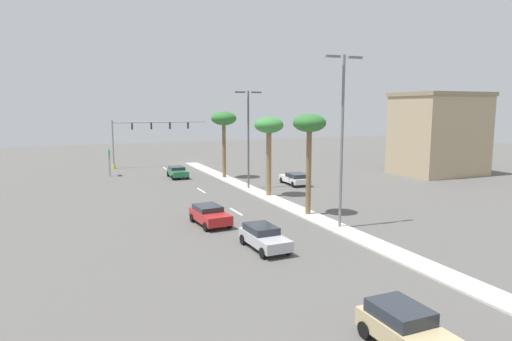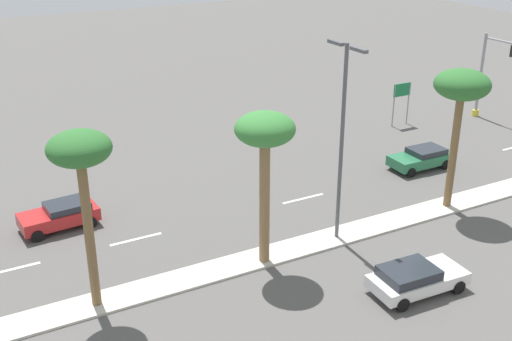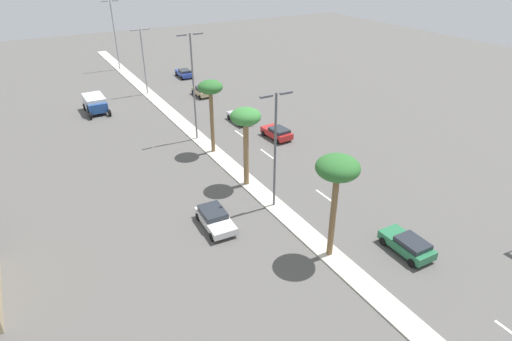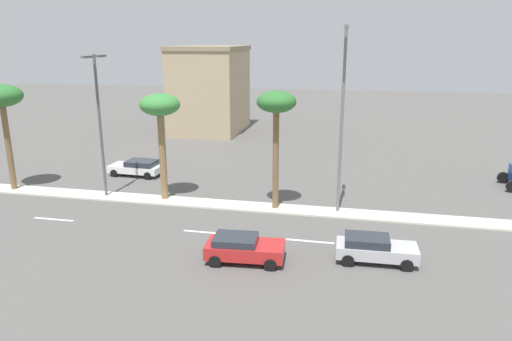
{
  "view_description": "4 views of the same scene",
  "coord_description": "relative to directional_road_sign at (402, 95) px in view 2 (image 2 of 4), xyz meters",
  "views": [
    {
      "loc": [
        17.4,
        66.11,
        8.56
      ],
      "look_at": [
        3.17,
        32.76,
        3.39
      ],
      "focal_mm": 31.11,
      "sensor_mm": 36.0,
      "label": 1
    },
    {
      "loc": [
        -23.85,
        40.89,
        16.31
      ],
      "look_at": [
        3.65,
        25.97,
        3.04
      ],
      "focal_mm": 44.73,
      "sensor_mm": 36.0,
      "label": 2
    },
    {
      "loc": [
        -17.21,
        -3.78,
        20.4
      ],
      "look_at": [
        0.28,
        26.92,
        1.69
      ],
      "focal_mm": 30.15,
      "sensor_mm": 36.0,
      "label": 3
    },
    {
      "loc": [
        30.14,
        40.92,
        11.29
      ],
      "look_at": [
        -2.54,
        33.99,
        1.96
      ],
      "focal_mm": 33.2,
      "sensor_mm": 36.0,
      "label": 4
    }
  ],
  "objects": [
    {
      "name": "palm_tree_outboard",
      "position": [
        -13.03,
        19.46,
        4.02
      ],
      "size": [
        2.78,
        2.78,
        7.55
      ],
      "color": "olive",
      "rests_on": "median_curb"
    },
    {
      "name": "palm_tree_leading",
      "position": [
        -12.71,
        7.22,
        4.52
      ],
      "size": [
        3.03,
        3.03,
        7.98
      ],
      "color": "brown",
      "rests_on": "median_curb"
    },
    {
      "name": "ground_plane",
      "position": [
        -12.69,
        27.89,
        -2.46
      ],
      "size": [
        160.0,
        160.0,
        0.0
      ],
      "primitive_type": "plane",
      "color": "#565451"
    },
    {
      "name": "sedan_green_inboard",
      "position": [
        -7.53,
        4.58,
        -1.73
      ],
      "size": [
        2.06,
        4.14,
        1.33
      ],
      "color": "#287047",
      "rests_on": "ground"
    },
    {
      "name": "street_lamp_outboard",
      "position": [
        -12.73,
        14.97,
        3.58
      ],
      "size": [
        2.9,
        0.24,
        10.14
      ],
      "color": "#515459",
      "rests_on": "median_curb"
    },
    {
      "name": "lane_stripe_outboard",
      "position": [
        -7.84,
        30.52,
        -2.46
      ],
      "size": [
        0.2,
        2.8,
        0.01
      ],
      "primitive_type": "cube",
      "color": "silver",
      "rests_on": "ground"
    },
    {
      "name": "palm_tree_mid",
      "position": [
        -12.72,
        27.65,
        4.5
      ],
      "size": [
        2.59,
        2.59,
        7.96
      ],
      "color": "brown",
      "rests_on": "median_curb"
    },
    {
      "name": "lane_stripe_inboard",
      "position": [
        -7.84,
        4.77,
        -2.46
      ],
      "size": [
        0.2,
        2.8,
        0.01
      ],
      "primitive_type": "cube",
      "color": "silver",
      "rests_on": "ground"
    },
    {
      "name": "sedan_white_trailing",
      "position": [
        -18.49,
        14.75,
        -1.74
      ],
      "size": [
        2.3,
        4.53,
        1.33
      ],
      "color": "silver",
      "rests_on": "ground"
    },
    {
      "name": "lane_stripe_trailing",
      "position": [
        -7.84,
        24.25,
        -2.46
      ],
      "size": [
        0.2,
        2.8,
        0.01
      ],
      "primitive_type": "cube",
      "color": "silver",
      "rests_on": "ground"
    },
    {
      "name": "sedan_red_mid",
      "position": [
        -4.63,
        27.34,
        -1.71
      ],
      "size": [
        2.25,
        4.19,
        1.37
      ],
      "color": "red",
      "rests_on": "ground"
    },
    {
      "name": "lane_stripe_mid",
      "position": [
        -7.84,
        13.92,
        -2.46
      ],
      "size": [
        0.2,
        2.8,
        0.01
      ],
      "primitive_type": "cube",
      "color": "silver",
      "rests_on": "ground"
    },
    {
      "name": "directional_road_sign",
      "position": [
        0.0,
        0.0,
        0.0
      ],
      "size": [
        0.1,
        1.61,
        3.37
      ],
      "color": "gray",
      "rests_on": "ground"
    }
  ]
}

